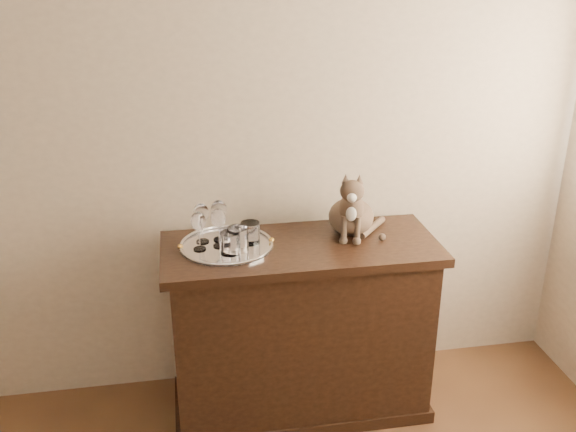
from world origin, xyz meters
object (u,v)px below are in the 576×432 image
(wine_glass_d, at_px, (219,228))
(wine_glass_c, at_px, (199,231))
(wine_glass_a, at_px, (202,223))
(wine_glass_b, at_px, (219,220))
(sideboard, at_px, (300,329))
(tray, at_px, (227,246))
(tumbler_a, at_px, (238,239))
(tumbler_c, at_px, (250,233))
(cat, at_px, (352,200))
(tumbler_b, at_px, (230,243))

(wine_glass_d, bearing_deg, wine_glass_c, -168.19)
(wine_glass_a, height_order, wine_glass_b, wine_glass_b)
(sideboard, bearing_deg, tray, 174.82)
(sideboard, distance_m, wine_glass_d, 0.63)
(tray, height_order, tumbler_a, tumbler_a)
(wine_glass_b, relative_size, wine_glass_c, 1.09)
(wine_glass_b, bearing_deg, tray, -70.84)
(tumbler_c, bearing_deg, wine_glass_a, 167.51)
(wine_glass_b, relative_size, wine_glass_d, 1.08)
(cat, bearing_deg, wine_glass_b, -164.43)
(cat, bearing_deg, tray, -157.91)
(wine_glass_d, bearing_deg, cat, 5.83)
(wine_glass_c, relative_size, cat, 0.54)
(sideboard, xyz_separation_m, tray, (-0.32, 0.03, 0.43))
(wine_glass_d, xyz_separation_m, cat, (0.59, 0.06, 0.06))
(wine_glass_d, bearing_deg, wine_glass_b, 83.10)
(tray, height_order, cat, cat)
(tumbler_a, bearing_deg, wine_glass_b, 120.61)
(wine_glass_a, bearing_deg, wine_glass_c, -102.32)
(wine_glass_d, relative_size, tumbler_c, 1.82)
(tumbler_a, distance_m, tumbler_c, 0.08)
(sideboard, height_order, wine_glass_c, wine_glass_c)
(wine_glass_c, distance_m, wine_glass_d, 0.09)
(wine_glass_b, xyz_separation_m, tumbler_b, (0.03, -0.14, -0.05))
(tumbler_c, relative_size, cat, 0.30)
(tray, relative_size, tumbler_b, 4.27)
(wine_glass_a, relative_size, wine_glass_b, 0.97)
(sideboard, relative_size, wine_glass_c, 7.08)
(wine_glass_a, distance_m, tumbler_c, 0.21)
(wine_glass_a, xyz_separation_m, tumbler_c, (0.20, -0.04, -0.04))
(tray, bearing_deg, tumbler_b, -83.55)
(wine_glass_b, distance_m, tumbler_b, 0.15)
(wine_glass_a, height_order, tumbler_b, wine_glass_a)
(wine_glass_c, bearing_deg, wine_glass_a, 77.68)
(wine_glass_b, height_order, wine_glass_c, wine_glass_b)
(wine_glass_d, bearing_deg, tumbler_a, -33.34)
(wine_glass_d, height_order, tumbler_a, wine_glass_d)
(wine_glass_a, xyz_separation_m, wine_glass_c, (-0.02, -0.07, -0.00))
(wine_glass_b, bearing_deg, tumbler_a, -59.39)
(wine_glass_d, distance_m, tumbler_c, 0.14)
(wine_glass_b, distance_m, tumbler_c, 0.14)
(sideboard, distance_m, cat, 0.64)
(tray, distance_m, wine_glass_b, 0.12)
(tumbler_b, distance_m, tumbler_c, 0.13)
(wine_glass_c, xyz_separation_m, tumbler_b, (0.12, -0.06, -0.04))
(tumbler_a, bearing_deg, wine_glass_d, 146.66)
(wine_glass_a, height_order, cat, cat)
(wine_glass_b, relative_size, tumbler_c, 1.97)
(wine_glass_c, distance_m, tumbler_b, 0.14)
(sideboard, bearing_deg, wine_glass_d, 175.32)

